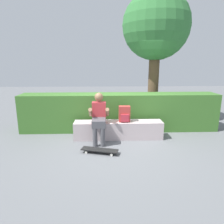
{
  "coord_description": "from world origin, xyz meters",
  "views": [
    {
      "loc": [
        -0.35,
        -4.61,
        1.91
      ],
      "look_at": [
        -0.15,
        0.54,
        0.65
      ],
      "focal_mm": 32.62,
      "sensor_mm": 36.0,
      "label": 1
    }
  ],
  "objects_px": {
    "bench_main": "(118,130)",
    "skateboard_near_person": "(100,150)",
    "person_skater": "(99,116)",
    "backpack_on_bench": "(124,114)"
  },
  "relations": [
    {
      "from": "person_skater",
      "to": "backpack_on_bench",
      "type": "height_order",
      "value": "person_skater"
    },
    {
      "from": "bench_main",
      "to": "skateboard_near_person",
      "type": "distance_m",
      "value": 1.02
    },
    {
      "from": "bench_main",
      "to": "skateboard_near_person",
      "type": "relative_size",
      "value": 2.73
    },
    {
      "from": "person_skater",
      "to": "backpack_on_bench",
      "type": "relative_size",
      "value": 2.99
    },
    {
      "from": "person_skater",
      "to": "bench_main",
      "type": "bearing_deg",
      "value": 23.12
    },
    {
      "from": "skateboard_near_person",
      "to": "backpack_on_bench",
      "type": "height_order",
      "value": "backpack_on_bench"
    },
    {
      "from": "bench_main",
      "to": "person_skater",
      "type": "bearing_deg",
      "value": -156.88
    },
    {
      "from": "bench_main",
      "to": "person_skater",
      "type": "distance_m",
      "value": 0.68
    },
    {
      "from": "bench_main",
      "to": "person_skater",
      "type": "height_order",
      "value": "person_skater"
    },
    {
      "from": "bench_main",
      "to": "backpack_on_bench",
      "type": "xyz_separation_m",
      "value": [
        0.15,
        -0.01,
        0.42
      ]
    }
  ]
}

